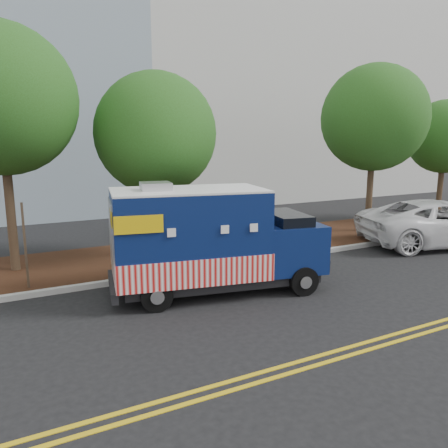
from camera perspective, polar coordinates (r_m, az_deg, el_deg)
ground at (r=12.31m, az=0.64°, el=-7.80°), size 120.00×120.00×0.00m
curb at (r=13.48m, az=-2.19°, el=-5.80°), size 120.00×0.18×0.15m
mulch_strip at (r=15.34m, az=-5.56°, el=-3.78°), size 120.00×4.00×0.15m
centerline_near at (r=8.94m, az=14.77°, el=-15.65°), size 120.00×0.10×0.01m
centerline_far at (r=8.78m, az=15.91°, el=-16.23°), size 120.00×0.10×0.01m
tree_a at (r=14.04m, az=-27.20°, el=14.22°), size 4.22×4.22×7.17m
tree_b at (r=14.42m, az=-8.91°, el=11.56°), size 3.89×3.89×6.10m
tree_c at (r=19.32m, az=19.03°, el=12.93°), size 4.31×4.31×6.99m
tree_d at (r=23.89m, az=26.87°, el=10.12°), size 3.50×3.50×5.87m
sign_post at (r=12.37m, az=-24.51°, el=-2.94°), size 0.06×0.06×2.40m
food_truck at (r=11.30m, az=-2.14°, el=-2.50°), size 5.85×3.04×2.94m
white_car at (r=18.50m, az=26.60°, el=0.13°), size 6.77×4.60×1.72m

